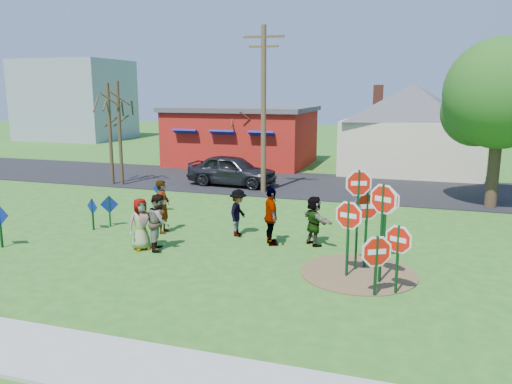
% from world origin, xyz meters
% --- Properties ---
extents(ground, '(120.00, 120.00, 0.00)m').
position_xyz_m(ground, '(0.00, 0.00, 0.00)').
color(ground, '#28631C').
rests_on(ground, ground).
extents(sidewalk, '(22.00, 1.80, 0.08)m').
position_xyz_m(sidewalk, '(0.00, -7.20, 0.04)').
color(sidewalk, '#9E9E99').
rests_on(sidewalk, ground).
extents(road, '(120.00, 7.50, 0.04)m').
position_xyz_m(road, '(0.00, 11.50, 0.02)').
color(road, black).
rests_on(road, ground).
extents(dirt_patch, '(3.20, 3.20, 0.03)m').
position_xyz_m(dirt_patch, '(4.50, -1.00, 0.01)').
color(dirt_patch, brown).
rests_on(dirt_patch, ground).
extents(red_building, '(9.40, 7.69, 3.90)m').
position_xyz_m(red_building, '(-5.50, 17.99, 1.97)').
color(red_building, '#9C1F0F').
rests_on(red_building, ground).
extents(cream_house, '(9.40, 9.40, 6.50)m').
position_xyz_m(cream_house, '(5.50, 18.00, 2.92)').
color(cream_house, beige).
rests_on(cream_house, ground).
extents(distant_building, '(10.00, 8.00, 8.00)m').
position_xyz_m(distant_building, '(-28.00, 30.00, 4.00)').
color(distant_building, '#8C939E').
rests_on(distant_building, ground).
extents(stop_sign_a, '(1.00, 0.34, 2.24)m').
position_xyz_m(stop_sign_a, '(4.21, -1.33, 1.53)').
color(stop_sign_a, '#103C1B').
rests_on(stop_sign_a, ground).
extents(stop_sign_b, '(0.94, 0.36, 2.98)m').
position_xyz_m(stop_sign_b, '(4.38, -0.73, 2.19)').
color(stop_sign_b, '#103C1B').
rests_on(stop_sign_b, ground).
extents(stop_sign_c, '(0.94, 0.52, 2.79)m').
position_xyz_m(stop_sign_c, '(5.09, -1.53, 1.96)').
color(stop_sign_c, '#103C1B').
rests_on(stop_sign_c, ground).
extents(stop_sign_d, '(1.03, 0.27, 2.38)m').
position_xyz_m(stop_sign_d, '(5.08, 0.17, 1.68)').
color(stop_sign_d, '#103C1B').
rests_on(stop_sign_d, ground).
extents(stop_sign_e, '(0.94, 0.53, 1.68)m').
position_xyz_m(stop_sign_e, '(5.05, -2.45, 1.07)').
color(stop_sign_e, '#103C1B').
rests_on(stop_sign_e, ground).
extents(stop_sign_f, '(0.88, 0.43, 1.89)m').
position_xyz_m(stop_sign_f, '(5.53, -2.17, 1.31)').
color(stop_sign_f, '#103C1B').
rests_on(stop_sign_f, ground).
extents(stop_sign_g, '(0.97, 0.47, 2.33)m').
position_xyz_m(stop_sign_g, '(4.60, -0.47, 1.60)').
color(stop_sign_g, '#103C1B').
rests_on(stop_sign_g, ground).
extents(blue_diamond_a, '(0.72, 0.07, 1.44)m').
position_xyz_m(blue_diamond_a, '(-6.72, -2.11, 0.89)').
color(blue_diamond_a, '#103C1B').
rests_on(blue_diamond_a, ground).
extents(blue_diamond_b, '(0.56, 0.22, 1.17)m').
position_xyz_m(blue_diamond_b, '(-5.16, 0.55, 0.72)').
color(blue_diamond_b, '#103C1B').
rests_on(blue_diamond_b, ground).
extents(blue_diamond_c, '(0.62, 0.28, 1.18)m').
position_xyz_m(blue_diamond_c, '(-4.84, 1.12, 0.72)').
color(blue_diamond_c, '#103C1B').
rests_on(blue_diamond_c, ground).
extents(blue_diamond_d, '(0.60, 0.10, 1.28)m').
position_xyz_m(blue_diamond_d, '(-4.20, 3.73, 0.79)').
color(blue_diamond_d, '#103C1B').
rests_on(blue_diamond_d, ground).
extents(person_a, '(0.92, 0.96, 1.66)m').
position_xyz_m(person_a, '(-2.33, -0.90, 0.83)').
color(person_a, '#3A4984').
rests_on(person_a, ground).
extents(person_b, '(0.58, 0.77, 1.89)m').
position_xyz_m(person_b, '(-2.57, 1.03, 0.95)').
color(person_b, '#216B5C').
rests_on(person_b, ground).
extents(person_c, '(0.97, 1.07, 1.80)m').
position_xyz_m(person_c, '(-1.77, -0.74, 0.90)').
color(person_c, '#9A4741').
rests_on(person_c, ground).
extents(person_d, '(0.62, 1.07, 1.64)m').
position_xyz_m(person_d, '(0.09, 1.46, 0.82)').
color(person_d, '#313135').
rests_on(person_d, ground).
extents(person_e, '(0.94, 1.20, 1.90)m').
position_xyz_m(person_e, '(1.47, 0.80, 0.95)').
color(person_e, '#5C3563').
rests_on(person_e, ground).
extents(person_f, '(1.38, 1.44, 1.63)m').
position_xyz_m(person_f, '(2.80, 1.21, 0.82)').
color(person_f, '#1D582F').
rests_on(person_f, ground).
extents(suv, '(4.86, 2.27, 1.61)m').
position_xyz_m(suv, '(-3.34, 10.08, 0.85)').
color(suv, '#2D2E32').
rests_on(suv, road).
extents(utility_pole, '(1.95, 0.25, 7.95)m').
position_xyz_m(utility_pole, '(-1.23, 8.81, 4.19)').
color(utility_pole, '#4C3823').
rests_on(utility_pole, ground).
extents(leafy_tree, '(5.03, 4.59, 7.15)m').
position_xyz_m(leafy_tree, '(9.14, 8.71, 4.60)').
color(leafy_tree, '#382819').
rests_on(leafy_tree, ground).
extents(bare_tree_west, '(1.80, 1.80, 5.35)m').
position_xyz_m(bare_tree_west, '(-9.59, 8.50, 3.46)').
color(bare_tree_west, '#382819').
rests_on(bare_tree_west, ground).
extents(bare_tree_east, '(1.80, 1.80, 3.89)m').
position_xyz_m(bare_tree_east, '(-4.37, 14.77, 2.52)').
color(bare_tree_east, '#382819').
rests_on(bare_tree_east, ground).
extents(bare_tree_mid, '(1.80, 1.80, 5.44)m').
position_xyz_m(bare_tree_mid, '(-9.00, 8.50, 3.52)').
color(bare_tree_mid, '#382819').
rests_on(bare_tree_mid, ground).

